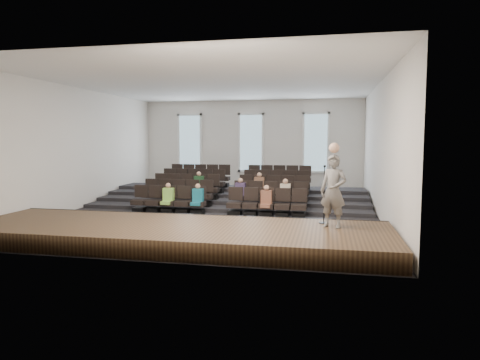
{
  "coord_description": "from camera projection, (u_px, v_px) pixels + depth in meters",
  "views": [
    {
      "loc": [
        4.1,
        -16.17,
        2.86
      ],
      "look_at": [
        0.71,
        0.5,
        1.25
      ],
      "focal_mm": 32.0,
      "sensor_mm": 36.0,
      "label": 1
    }
  ],
  "objects": [
    {
      "name": "ground",
      "position": [
        220.0,
        212.0,
        16.86
      ],
      "size": [
        14.0,
        14.0,
        0.0
      ],
      "primitive_type": "plane",
      "color": "black",
      "rests_on": "ground"
    },
    {
      "name": "ceiling",
      "position": [
        219.0,
        84.0,
        16.39
      ],
      "size": [
        12.0,
        14.0,
        0.02
      ],
      "primitive_type": "cube",
      "color": "white",
      "rests_on": "ground"
    },
    {
      "name": "wall_back",
      "position": [
        251.0,
        146.0,
        23.47
      ],
      "size": [
        12.0,
        0.04,
        5.0
      ],
      "primitive_type": "cube",
      "color": "white",
      "rests_on": "ground"
    },
    {
      "name": "wall_front",
      "position": [
        144.0,
        156.0,
        9.77
      ],
      "size": [
        12.0,
        0.04,
        5.0
      ],
      "primitive_type": "cube",
      "color": "white",
      "rests_on": "ground"
    },
    {
      "name": "wall_left",
      "position": [
        80.0,
        148.0,
        17.82
      ],
      "size": [
        0.04,
        14.0,
        5.0
      ],
      "primitive_type": "cube",
      "color": "white",
      "rests_on": "ground"
    },
    {
      "name": "wall_right",
      "position": [
        381.0,
        150.0,
        15.42
      ],
      "size": [
        0.04,
        14.0,
        5.0
      ],
      "primitive_type": "cube",
      "color": "white",
      "rests_on": "ground"
    },
    {
      "name": "stage",
      "position": [
        175.0,
        234.0,
        11.86
      ],
      "size": [
        11.8,
        3.6,
        0.5
      ],
      "primitive_type": "cube",
      "color": "#4C3720",
      "rests_on": "ground"
    },
    {
      "name": "stage_lip",
      "position": [
        194.0,
        222.0,
        13.58
      ],
      "size": [
        11.8,
        0.06,
        0.52
      ],
      "primitive_type": "cube",
      "color": "black",
      "rests_on": "ground"
    },
    {
      "name": "risers",
      "position": [
        237.0,
        197.0,
        19.93
      ],
      "size": [
        11.8,
        4.8,
        0.6
      ],
      "color": "black",
      "rests_on": "ground"
    },
    {
      "name": "seating_rows",
      "position": [
        229.0,
        191.0,
        18.3
      ],
      "size": [
        6.8,
        4.7,
        1.67
      ],
      "color": "black",
      "rests_on": "ground"
    },
    {
      "name": "windows",
      "position": [
        251.0,
        143.0,
        23.38
      ],
      "size": [
        8.44,
        0.1,
        3.24
      ],
      "color": "white",
      "rests_on": "wall_back"
    },
    {
      "name": "audience",
      "position": [
        231.0,
        191.0,
        17.0
      ],
      "size": [
        4.85,
        2.64,
        1.1
      ],
      "color": "#8DCF52",
      "rests_on": "seating_rows"
    },
    {
      "name": "speaker",
      "position": [
        333.0,
        191.0,
        11.46
      ],
      "size": [
        0.84,
        0.7,
        1.97
      ],
      "primitive_type": "imported",
      "rotation": [
        0.0,
        0.0,
        -0.38
      ],
      "color": "#615F5C",
      "rests_on": "stage"
    },
    {
      "name": "mic_stand",
      "position": [
        324.0,
        206.0,
        12.07
      ],
      "size": [
        0.28,
        0.28,
        1.66
      ],
      "color": "black",
      "rests_on": "stage"
    }
  ]
}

